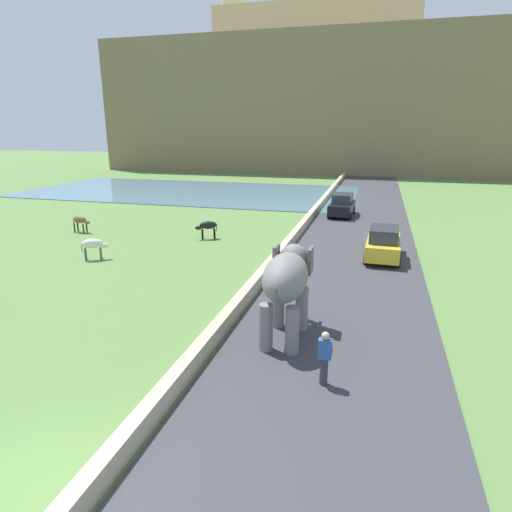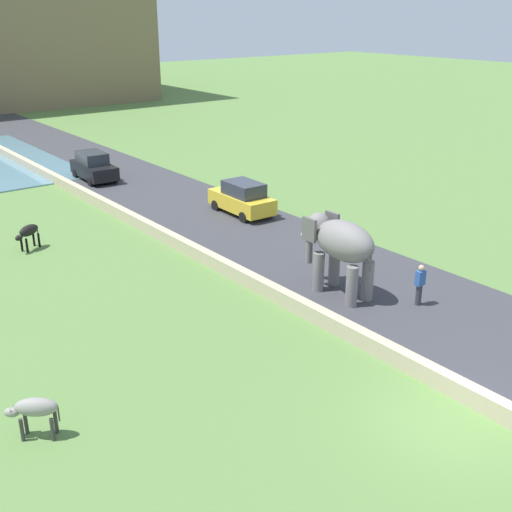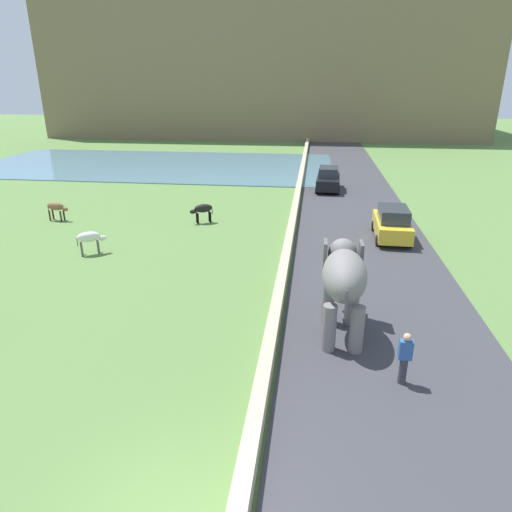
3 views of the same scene
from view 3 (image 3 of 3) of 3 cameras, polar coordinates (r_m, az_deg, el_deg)
The scene contains 11 objects.
road_surface at distance 27.28m, azimuth 12.64°, elevation 3.60°, with size 7.00×120.00×0.06m, color #38383D.
barrier_wall at distance 25.19m, azimuth 4.40°, elevation 3.22°, with size 0.40×110.00×0.57m, color tan.
lake at distance 48.64m, azimuth -12.64°, elevation 11.12°, with size 36.00×18.00×0.08m, color slate.
hill_distant at distance 80.52m, azimuth 1.50°, elevation 22.49°, with size 64.00×28.00×20.21m, color #7F6B4C.
elephant at distance 14.89m, azimuth 10.93°, elevation -2.77°, with size 1.40×3.47×2.99m.
person_beside_elephant at distance 13.39m, azimuth 18.12°, elevation -12.03°, with size 0.36×0.22×1.63m.
car_black at distance 36.18m, azimuth 9.04°, elevation 9.48°, with size 1.94×4.08×1.80m.
car_yellow at distance 25.33m, azimuth 16.70°, elevation 3.93°, with size 1.88×4.05×1.80m.
cow_black at distance 27.44m, azimuth -6.73°, elevation 5.82°, with size 1.38×0.95×1.15m.
cow_brown at distance 30.27m, azimuth -23.74°, elevation 5.62°, with size 1.41×0.56×1.15m.
cow_white at distance 23.60m, azimuth -20.11°, elevation 2.14°, with size 1.36×1.01×1.15m.
Camera 3 is at (2.33, -5.97, 7.93)m, focal length 31.92 mm.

